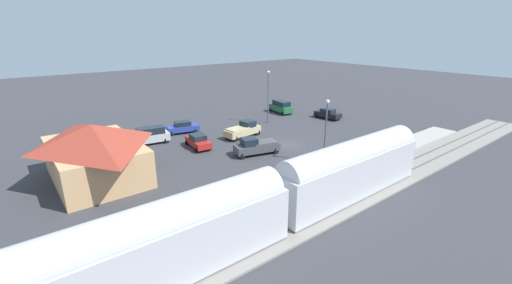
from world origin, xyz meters
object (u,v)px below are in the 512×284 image
at_px(suv_green, 281,107).
at_px(sedan_blue, 183,127).
at_px(pedestrian_waiting_far, 335,162).
at_px(suv_silver, 150,135).
at_px(station_building, 95,151).
at_px(light_pole_near_platform, 326,123).
at_px(pedestrian_on_platform, 345,161).
at_px(sedan_black, 328,114).
at_px(sedan_red, 198,141).
at_px(pickup_charcoal, 256,146).
at_px(light_pole_lot_center, 268,91).
at_px(pickup_tan, 243,130).
at_px(passenger_train, 279,195).

xyz_separation_m(suv_green, sedan_blue, (-0.43, 19.60, -0.27)).
xyz_separation_m(pedestrian_waiting_far, suv_silver, (21.16, 11.46, -0.13)).
xyz_separation_m(station_building, sedan_blue, (9.11, -13.83, -2.06)).
bearing_deg(light_pole_near_platform, pedestrian_on_platform, 172.95).
bearing_deg(pedestrian_waiting_far, sedan_black, -48.05).
height_order(station_building, sedan_red, station_building).
relative_size(pickup_charcoal, sedan_black, 1.23).
bearing_deg(pedestrian_on_platform, pedestrian_waiting_far, 62.52).
height_order(suv_green, light_pole_lot_center, light_pole_lot_center).
bearing_deg(suv_silver, pickup_tan, -114.40).
distance_m(pickup_tan, pickup_charcoal, 7.16).
xyz_separation_m(passenger_train, suv_green, (27.54, -25.22, -1.71)).
bearing_deg(sedan_black, pickup_tan, 87.93).
bearing_deg(light_pole_lot_center, pickup_tan, 115.41).
distance_m(pickup_tan, sedan_blue, 9.05).
height_order(passenger_train, sedan_black, passenger_train).
distance_m(pedestrian_waiting_far, sedan_red, 17.46).
height_order(suv_silver, sedan_red, suv_silver).
relative_size(suv_green, light_pole_lot_center, 0.61).
relative_size(suv_silver, sedan_red, 1.10).
height_order(pickup_tan, light_pole_near_platform, light_pole_near_platform).
height_order(suv_silver, sedan_blue, suv_silver).
xyz_separation_m(pickup_tan, suv_green, (7.38, -13.80, 0.12)).
xyz_separation_m(passenger_train, sedan_red, (20.02, -4.24, -1.98)).
distance_m(sedan_black, sedan_red, 24.40).
height_order(suv_green, pickup_charcoal, suv_green).
bearing_deg(suv_green, sedan_black, -156.90).
bearing_deg(suv_silver, suv_green, -84.94).
xyz_separation_m(sedan_black, light_pole_lot_center, (4.19, 9.71, 4.31)).
height_order(pickup_tan, suv_green, suv_green).
relative_size(pickup_tan, suv_green, 1.09).
height_order(sedan_blue, light_pole_lot_center, light_pole_lot_center).
relative_size(station_building, pickup_tan, 2.21).
distance_m(light_pole_near_platform, light_pole_lot_center, 17.96).
bearing_deg(station_building, pickup_charcoal, -104.73).
bearing_deg(pickup_tan, pedestrian_waiting_far, -179.63).
relative_size(suv_silver, suv_green, 1.00).
height_order(suv_green, sedan_red, suv_green).
bearing_deg(sedan_red, pedestrian_waiting_far, -155.37).
xyz_separation_m(station_building, suv_silver, (7.31, -8.27, -1.79)).
distance_m(pedestrian_on_platform, suv_green, 27.07).
xyz_separation_m(suv_silver, light_pole_lot_center, (-1.58, -18.86, 4.04)).
distance_m(pedestrian_on_platform, light_pole_near_platform, 4.61).
relative_size(pedestrian_waiting_far, suv_green, 0.33).
xyz_separation_m(sedan_red, light_pole_near_platform, (-13.23, -8.71, 3.70)).
bearing_deg(pedestrian_waiting_far, station_building, 54.93).
distance_m(station_building, sedan_black, 36.93).
relative_size(suv_silver, sedan_blue, 1.07).
height_order(pedestrian_on_platform, pedestrian_waiting_far, same).
bearing_deg(sedan_black, pedestrian_on_platform, 134.73).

